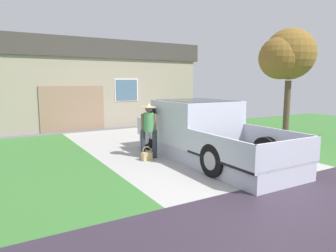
% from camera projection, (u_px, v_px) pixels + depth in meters
% --- Properties ---
extents(pickup_truck, '(2.19, 5.56, 1.69)m').
position_uv_depth(pickup_truck, '(199.00, 131.00, 9.09)').
color(pickup_truck, silver).
rests_on(pickup_truck, ground).
extents(person_with_hat, '(0.45, 0.45, 1.62)m').
position_uv_depth(person_with_hat, '(149.00, 127.00, 8.85)').
color(person_with_hat, '#333842').
rests_on(person_with_hat, ground).
extents(handbag, '(0.28, 0.20, 0.40)m').
position_uv_depth(handbag, '(147.00, 156.00, 8.67)').
color(handbag, tan).
rests_on(handbag, ground).
extents(house_with_garage, '(10.88, 5.25, 4.23)m').
position_uv_depth(house_with_garage, '(87.00, 84.00, 16.36)').
color(house_with_garage, '#A0957E').
rests_on(house_with_garage, ground).
extents(front_yard_tree, '(2.38, 2.09, 4.42)m').
position_uv_depth(front_yard_tree, '(286.00, 56.00, 12.41)').
color(front_yard_tree, brown).
rests_on(front_yard_tree, ground).
extents(wheeled_trash_bin, '(0.60, 0.72, 1.02)m').
position_uv_depth(wheeled_trash_bin, '(189.00, 116.00, 15.06)').
color(wheeled_trash_bin, navy).
rests_on(wheeled_trash_bin, ground).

